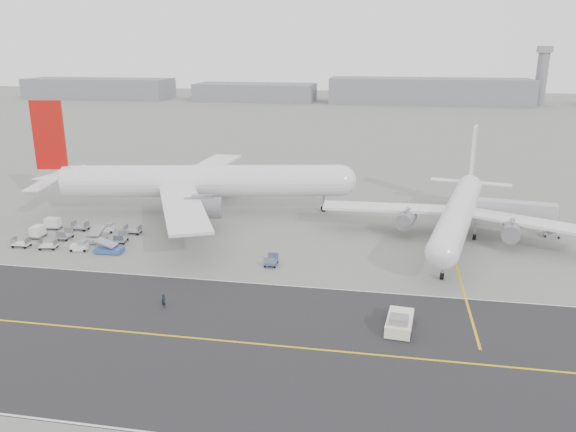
% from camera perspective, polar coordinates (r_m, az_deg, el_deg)
% --- Properties ---
extents(ground, '(700.00, 700.00, 0.00)m').
position_cam_1_polar(ground, '(79.51, -4.64, -6.10)').
color(ground, gray).
rests_on(ground, ground).
extents(taxiway, '(220.00, 59.00, 0.03)m').
position_cam_1_polar(taxiway, '(62.73, -4.35, -12.72)').
color(taxiway, '#29292B').
rests_on(taxiway, ground).
extents(horizon_buildings, '(520.00, 28.00, 28.00)m').
position_cam_1_polar(horizon_buildings, '(332.31, 12.26, 11.12)').
color(horizon_buildings, slate).
rests_on(horizon_buildings, ground).
extents(control_tower, '(7.00, 7.00, 31.25)m').
position_cam_1_polar(control_tower, '(345.58, 24.38, 12.96)').
color(control_tower, slate).
rests_on(control_tower, ground).
extents(airliner_a, '(61.75, 60.52, 21.51)m').
position_cam_1_polar(airliner_a, '(109.19, -9.40, 3.52)').
color(airliner_a, white).
rests_on(airliner_a, ground).
extents(airliner_b, '(45.64, 46.61, 16.28)m').
position_cam_1_polar(airliner_b, '(97.29, 17.01, 0.45)').
color(airliner_b, white).
rests_on(airliner_b, ground).
extents(pushback_tug, '(3.40, 7.74, 2.19)m').
position_cam_1_polar(pushback_tug, '(65.98, 11.26, -10.57)').
color(pushback_tug, white).
rests_on(pushback_tug, ground).
extents(jet_bridge, '(15.39, 5.12, 5.74)m').
position_cam_1_polar(jet_bridge, '(103.59, 21.92, 0.54)').
color(jet_bridge, gray).
rests_on(jet_bridge, ground).
extents(gse_cluster, '(24.60, 19.41, 2.11)m').
position_cam_1_polar(gse_cluster, '(99.80, -20.32, -2.29)').
color(gse_cluster, gray).
rests_on(gse_cluster, ground).
extents(stray_dolly, '(1.68, 2.69, 1.64)m').
position_cam_1_polar(stray_dolly, '(83.01, -1.69, -5.03)').
color(stray_dolly, silver).
rests_on(stray_dolly, ground).
extents(ground_crew_a, '(0.79, 0.68, 1.84)m').
position_cam_1_polar(ground_crew_a, '(71.33, -12.52, -8.45)').
color(ground_crew_a, black).
rests_on(ground_crew_a, ground).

